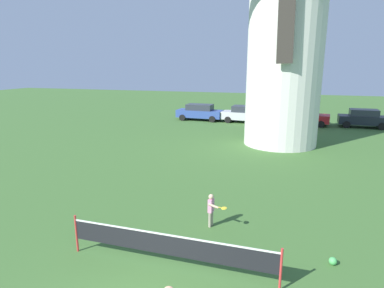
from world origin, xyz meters
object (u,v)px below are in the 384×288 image
object	(u,v)px
stray_ball	(333,261)
parked_car_red	(304,116)
tennis_net	(169,245)
parked_car_black	(363,118)
windmill	(286,34)
parked_car_blue	(200,112)
parked_car_silver	(246,114)
player_far	(212,208)

from	to	relation	value
stray_ball	parked_car_red	distance (m)	21.98
tennis_net	parked_car_black	world-z (taller)	parked_car_black
windmill	tennis_net	xyz separation A→B (m)	(-2.05, -15.24, -6.42)
stray_ball	parked_car_blue	xyz separation A→B (m)	(-9.97, 21.73, 0.71)
parked_car_red	parked_car_black	bearing A→B (deg)	3.81
tennis_net	stray_ball	xyz separation A→B (m)	(4.09, 1.48, -0.58)
parked_car_blue	parked_car_red	world-z (taller)	same
parked_car_red	parked_car_black	xyz separation A→B (m)	(4.80, 0.32, -0.00)
parked_car_red	stray_ball	bearing A→B (deg)	-89.27
tennis_net	parked_car_silver	bearing A→B (deg)	93.38
player_far	windmill	bearing A→B (deg)	82.98
tennis_net	player_far	bearing A→B (deg)	79.20
tennis_net	parked_car_blue	size ratio (longest dim) A/B	1.27
tennis_net	parked_car_silver	world-z (taller)	parked_car_silver
tennis_net	parked_car_black	bearing A→B (deg)	70.09
windmill	tennis_net	bearing A→B (deg)	-97.67
parked_car_silver	parked_car_black	world-z (taller)	same
windmill	parked_car_red	size ratio (longest dim) A/B	3.54
stray_ball	player_far	bearing A→B (deg)	163.04
parked_car_blue	parked_car_silver	world-z (taller)	same
windmill	player_far	size ratio (longest dim) A/B	13.70
parked_car_blue	parked_car_black	bearing A→B (deg)	2.16
windmill	parked_car_black	distance (m)	12.46
tennis_net	parked_car_red	bearing A→B (deg)	80.77
player_far	stray_ball	distance (m)	3.80
windmill	parked_car_silver	bearing A→B (deg)	113.29
parked_car_silver	parked_car_red	distance (m)	5.19
player_far	stray_ball	size ratio (longest dim) A/B	5.35
stray_ball	parked_car_silver	xyz separation A→B (m)	(-5.46, 21.71, 0.71)
stray_ball	parked_car_blue	distance (m)	23.92
parked_car_red	parked_car_silver	bearing A→B (deg)	-177.26
parked_car_red	tennis_net	bearing A→B (deg)	-99.23
parked_car_black	parked_car_blue	bearing A→B (deg)	-177.84
windmill	player_far	world-z (taller)	windmill
parked_car_silver	parked_car_black	xyz separation A→B (m)	(9.98, 0.57, -0.00)
stray_ball	parked_car_blue	world-z (taller)	parked_car_blue
tennis_net	parked_car_silver	xyz separation A→B (m)	(-1.37, 23.19, 0.12)
parked_car_black	tennis_net	bearing A→B (deg)	-109.91
parked_car_black	parked_car_red	bearing A→B (deg)	-176.19
parked_car_silver	windmill	bearing A→B (deg)	-66.71
player_far	parked_car_red	world-z (taller)	parked_car_red
parked_car_silver	parked_car_black	size ratio (longest dim) A/B	1.14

